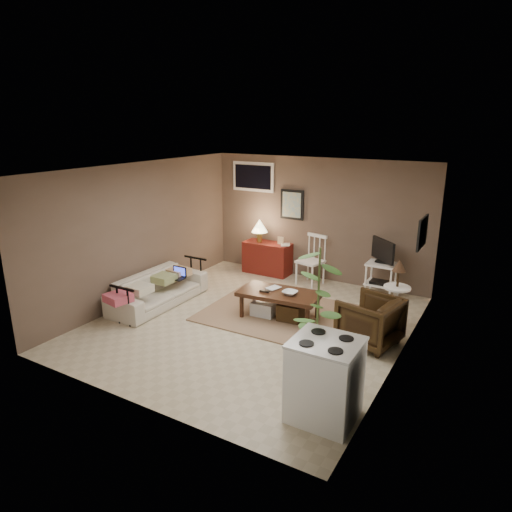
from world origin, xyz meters
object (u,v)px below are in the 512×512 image
Objects in this scene: spindle_chair at (311,262)px; tv_stand at (381,267)px; stove at (325,380)px; armchair at (370,319)px; red_console at (267,255)px; coffee_table at (279,303)px; sofa at (158,284)px; side_table at (397,286)px; potted_plant at (318,310)px.

tv_stand is (1.36, -0.02, 0.11)m from spindle_chair.
stove is (1.81, -3.77, -0.00)m from spindle_chair.
red_console is at bearing -113.16° from armchair.
red_console reaches higher than coffee_table.
stove is (2.87, -3.93, 0.06)m from red_console.
sofa is 2.93m from spindle_chair.
potted_plant reaches higher than side_table.
sofa is 3.97m from stove.
coffee_table is at bearing 128.24° from stove.
side_table is (3.75, 1.16, 0.30)m from sofa.
stove is at bearing -53.79° from red_console.
tv_stand reaches higher than coffee_table.
spindle_chair is (1.86, 2.26, 0.09)m from sofa.
spindle_chair is 0.90× the size of side_table.
tv_stand reaches higher than spindle_chair.
spindle_chair is 1.36m from tv_stand.
potted_plant is at bearing -103.07° from side_table.
sofa is 1.74× the size of side_table.
spindle_chair is (-0.22, 1.75, 0.18)m from coffee_table.
potted_plant reaches higher than spindle_chair.
red_console is 4.86m from stove.
stove is at bearing -64.37° from spindle_chair.
spindle_chair is 3.44m from potted_plant.
sofa is 2.05× the size of stove.
spindle_chair is at bearing 114.74° from potted_plant.
sofa is 2.54m from red_console.
side_table is 1.18× the size of stove.
side_table is at bearing -179.95° from armchair.
spindle_chair is 2.20m from side_table.
potted_plant reaches higher than stove.
stove is at bearing -91.82° from side_table.
tv_stand is 3.10m from potted_plant.
coffee_table is 1.38× the size of spindle_chair.
tv_stand is at bearing -0.71° from spindle_chair.
red_console is 1.17× the size of spindle_chair.
sofa is at bearing 157.64° from stove.
armchair is (1.50, -0.11, 0.11)m from coffee_table.
armchair is 1.91m from stove.
spindle_chair is 4.18m from stove.
red_console is at bearing 171.66° from spindle_chair.
spindle_chair is (1.07, -0.16, 0.06)m from red_console.
potted_plant is (0.07, -3.08, 0.34)m from tv_stand.
coffee_table is at bearing -82.91° from spindle_chair.
sofa is at bearing -129.41° from spindle_chair.
tv_stand is 1.40× the size of armchair.
potted_plant is 1.87× the size of stove.
stove is (0.45, -3.75, -0.12)m from tv_stand.
tv_stand is at bearing 96.82° from stove.
tv_stand is (1.14, 1.73, 0.30)m from coffee_table.
red_console is (0.79, 2.42, 0.02)m from sofa.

